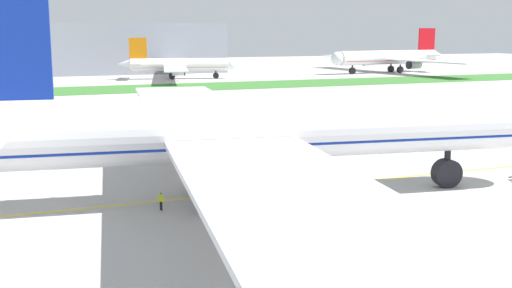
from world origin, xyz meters
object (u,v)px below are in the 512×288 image
object	(u,v)px
ground_crew_wingwalker_port	(161,199)
parked_airliner_far_right	(390,58)
parked_airliner_far_centre	(178,65)
service_truck_baggage_loader	(295,106)
service_truck_fuel_bowser	(319,115)
airliner_foreground	(243,129)
service_truck_catering_van	(409,110)

from	to	relation	value
ground_crew_wingwalker_port	parked_airliner_far_right	xyz separation A→B (m)	(119.15, 146.87, 4.55)
ground_crew_wingwalker_port	parked_airliner_far_centre	xyz separation A→B (m)	(38.76, 145.56, 3.47)
service_truck_baggage_loader	parked_airliner_far_right	distance (m)	127.60
service_truck_fuel_bowser	parked_airliner_far_right	world-z (taller)	parked_airliner_far_right
ground_crew_wingwalker_port	service_truck_fuel_bowser	bearing A→B (deg)	48.27
airliner_foreground	service_truck_fuel_bowser	distance (m)	47.13
ground_crew_wingwalker_port	parked_airliner_far_centre	distance (m)	150.67
service_truck_catering_van	parked_airliner_far_centre	world-z (taller)	parked_airliner_far_centre
ground_crew_wingwalker_port	parked_airliner_far_right	size ratio (longest dim) A/B	0.02
ground_crew_wingwalker_port	service_truck_fuel_bowser	xyz separation A→B (m)	(34.74, 38.95, 0.74)
airliner_foreground	service_truck_baggage_loader	world-z (taller)	airliner_foreground
ground_crew_wingwalker_port	parked_airliner_far_right	distance (m)	189.18
parked_airliner_far_right	airliner_foreground	bearing A→B (deg)	-127.35
service_truck_fuel_bowser	parked_airliner_far_right	size ratio (longest dim) A/B	0.07
service_truck_catering_van	parked_airliner_far_centre	xyz separation A→B (m)	(-13.95, 105.39, 2.87)
service_truck_baggage_loader	airliner_foreground	bearing A→B (deg)	-119.50
airliner_foreground	parked_airliner_far_right	distance (m)	183.87
airliner_foreground	parked_airliner_far_right	xyz separation A→B (m)	(111.54, 146.18, -0.84)
ground_crew_wingwalker_port	parked_airliner_far_centre	bearing A→B (deg)	75.09
ground_crew_wingwalker_port	parked_airliner_far_right	bearing A→B (deg)	50.95
airliner_foreground	service_truck_catering_van	distance (m)	60.13
service_truck_baggage_loader	parked_airliner_far_centre	size ratio (longest dim) A/B	0.09
service_truck_baggage_loader	parked_airliner_far_centre	xyz separation A→B (m)	(3.03, 95.17, 2.72)
service_truck_catering_van	parked_airliner_far_right	world-z (taller)	parked_airliner_far_right
ground_crew_wingwalker_port	service_truck_fuel_bowser	world-z (taller)	service_truck_fuel_bowser
service_truck_fuel_bowser	parked_airliner_far_centre	distance (m)	106.71
airliner_foreground	service_truck_baggage_loader	xyz separation A→B (m)	(28.12, 49.70, -4.64)
airliner_foreground	parked_airliner_far_centre	world-z (taller)	airliner_foreground
service_truck_catering_van	parked_airliner_far_centre	distance (m)	106.34
service_truck_catering_van	parked_airliner_far_right	bearing A→B (deg)	58.09
airliner_foreground	service_truck_baggage_loader	distance (m)	57.29
ground_crew_wingwalker_port	airliner_foreground	bearing A→B (deg)	5.19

